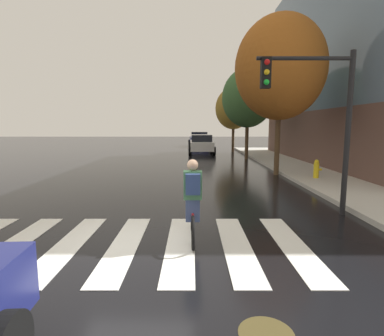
{
  "coord_description": "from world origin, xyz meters",
  "views": [
    {
      "loc": [
        1.23,
        -5.75,
        2.34
      ],
      "look_at": [
        1.24,
        1.35,
        1.35
      ],
      "focal_mm": 28.52,
      "sensor_mm": 36.0,
      "label": 1
    }
  ],
  "objects_px": {
    "manhole_cover": "(266,334)",
    "cyclist": "(192,201)",
    "sedan_far": "(198,139)",
    "street_tree_mid": "(247,98)",
    "sedan_mid": "(201,144)",
    "street_tree_near": "(280,68)",
    "traffic_light_near": "(317,105)",
    "fire_hydrant": "(316,169)",
    "street_tree_far": "(233,108)"
  },
  "relations": [
    {
      "from": "cyclist",
      "to": "traffic_light_near",
      "type": "relative_size",
      "value": 0.41
    },
    {
      "from": "cyclist",
      "to": "street_tree_near",
      "type": "distance_m",
      "value": 10.28
    },
    {
      "from": "sedan_far",
      "to": "traffic_light_near",
      "type": "xyz_separation_m",
      "value": [
        2.41,
        -26.47,
        2.01
      ]
    },
    {
      "from": "sedan_mid",
      "to": "cyclist",
      "type": "relative_size",
      "value": 2.7
    },
    {
      "from": "sedan_far",
      "to": "street_tree_mid",
      "type": "height_order",
      "value": "street_tree_mid"
    },
    {
      "from": "sedan_far",
      "to": "street_tree_mid",
      "type": "relative_size",
      "value": 0.78
    },
    {
      "from": "sedan_mid",
      "to": "sedan_far",
      "type": "xyz_separation_m",
      "value": [
        -0.03,
        8.65,
        0.03
      ]
    },
    {
      "from": "sedan_far",
      "to": "fire_hydrant",
      "type": "bearing_deg",
      "value": -78.3
    },
    {
      "from": "sedan_far",
      "to": "cyclist",
      "type": "relative_size",
      "value": 2.84
    },
    {
      "from": "fire_hydrant",
      "to": "manhole_cover",
      "type": "bearing_deg",
      "value": -114.76
    },
    {
      "from": "sedan_mid",
      "to": "street_tree_near",
      "type": "distance_m",
      "value": 12.4
    },
    {
      "from": "sedan_far",
      "to": "fire_hydrant",
      "type": "height_order",
      "value": "sedan_far"
    },
    {
      "from": "sedan_far",
      "to": "traffic_light_near",
      "type": "distance_m",
      "value": 26.66
    },
    {
      "from": "street_tree_far",
      "to": "traffic_light_near",
      "type": "bearing_deg",
      "value": -91.47
    },
    {
      "from": "street_tree_near",
      "to": "street_tree_far",
      "type": "height_order",
      "value": "street_tree_near"
    },
    {
      "from": "traffic_light_near",
      "to": "street_tree_near",
      "type": "distance_m",
      "value": 6.97
    },
    {
      "from": "manhole_cover",
      "to": "street_tree_far",
      "type": "distance_m",
      "value": 24.67
    },
    {
      "from": "manhole_cover",
      "to": "traffic_light_near",
      "type": "relative_size",
      "value": 0.15
    },
    {
      "from": "fire_hydrant",
      "to": "traffic_light_near",
      "type": "bearing_deg",
      "value": -113.18
    },
    {
      "from": "traffic_light_near",
      "to": "street_tree_mid",
      "type": "bearing_deg",
      "value": 87.26
    },
    {
      "from": "street_tree_far",
      "to": "street_tree_near",
      "type": "bearing_deg",
      "value": -88.37
    },
    {
      "from": "traffic_light_near",
      "to": "fire_hydrant",
      "type": "relative_size",
      "value": 5.38
    },
    {
      "from": "sedan_far",
      "to": "cyclist",
      "type": "xyz_separation_m",
      "value": [
        -0.75,
        -28.4,
        -0.01
      ]
    },
    {
      "from": "street_tree_mid",
      "to": "street_tree_far",
      "type": "bearing_deg",
      "value": 91.32
    },
    {
      "from": "traffic_light_near",
      "to": "fire_hydrant",
      "type": "xyz_separation_m",
      "value": [
        2.07,
        4.83,
        -2.33
      ]
    },
    {
      "from": "traffic_light_near",
      "to": "street_tree_near",
      "type": "height_order",
      "value": "street_tree_near"
    },
    {
      "from": "street_tree_near",
      "to": "street_tree_mid",
      "type": "relative_size",
      "value": 1.18
    },
    {
      "from": "traffic_light_near",
      "to": "street_tree_mid",
      "type": "xyz_separation_m",
      "value": [
        0.64,
        13.41,
        1.36
      ]
    },
    {
      "from": "manhole_cover",
      "to": "sedan_far",
      "type": "relative_size",
      "value": 0.13
    },
    {
      "from": "manhole_cover",
      "to": "street_tree_mid",
      "type": "bearing_deg",
      "value": 80.68
    },
    {
      "from": "traffic_light_near",
      "to": "street_tree_near",
      "type": "relative_size",
      "value": 0.57
    },
    {
      "from": "manhole_cover",
      "to": "street_tree_near",
      "type": "xyz_separation_m",
      "value": [
        3.2,
        11.3,
        4.96
      ]
    },
    {
      "from": "traffic_light_near",
      "to": "street_tree_far",
      "type": "bearing_deg",
      "value": 88.53
    },
    {
      "from": "street_tree_mid",
      "to": "traffic_light_near",
      "type": "bearing_deg",
      "value": -92.74
    },
    {
      "from": "manhole_cover",
      "to": "cyclist",
      "type": "xyz_separation_m",
      "value": [
        -0.83,
        2.78,
        0.84
      ]
    },
    {
      "from": "sedan_far",
      "to": "street_tree_far",
      "type": "height_order",
      "value": "street_tree_far"
    },
    {
      "from": "sedan_mid",
      "to": "manhole_cover",
      "type": "bearing_deg",
      "value": -89.88
    },
    {
      "from": "street_tree_near",
      "to": "street_tree_mid",
      "type": "xyz_separation_m",
      "value": [
        -0.23,
        6.82,
        -0.74
      ]
    },
    {
      "from": "fire_hydrant",
      "to": "street_tree_mid",
      "type": "height_order",
      "value": "street_tree_mid"
    },
    {
      "from": "manhole_cover",
      "to": "street_tree_mid",
      "type": "xyz_separation_m",
      "value": [
        2.97,
        18.12,
        4.21
      ]
    },
    {
      "from": "cyclist",
      "to": "street_tree_near",
      "type": "height_order",
      "value": "street_tree_near"
    },
    {
      "from": "street_tree_mid",
      "to": "street_tree_far",
      "type": "distance_m",
      "value": 6.09
    },
    {
      "from": "street_tree_near",
      "to": "street_tree_far",
      "type": "relative_size",
      "value": 1.29
    },
    {
      "from": "manhole_cover",
      "to": "traffic_light_near",
      "type": "height_order",
      "value": "traffic_light_near"
    },
    {
      "from": "traffic_light_near",
      "to": "fire_hydrant",
      "type": "height_order",
      "value": "traffic_light_near"
    },
    {
      "from": "sedan_mid",
      "to": "street_tree_near",
      "type": "bearing_deg",
      "value": -73.86
    },
    {
      "from": "street_tree_mid",
      "to": "street_tree_near",
      "type": "bearing_deg",
      "value": -88.09
    },
    {
      "from": "sedan_mid",
      "to": "street_tree_far",
      "type": "relative_size",
      "value": 0.81
    },
    {
      "from": "cyclist",
      "to": "street_tree_far",
      "type": "xyz_separation_m",
      "value": [
        3.66,
        21.42,
        3.0
      ]
    },
    {
      "from": "street_tree_mid",
      "to": "street_tree_far",
      "type": "height_order",
      "value": "street_tree_mid"
    }
  ]
}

